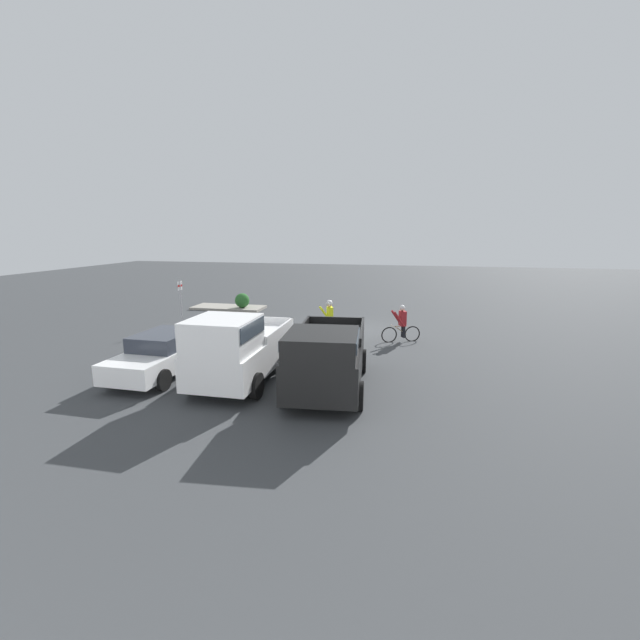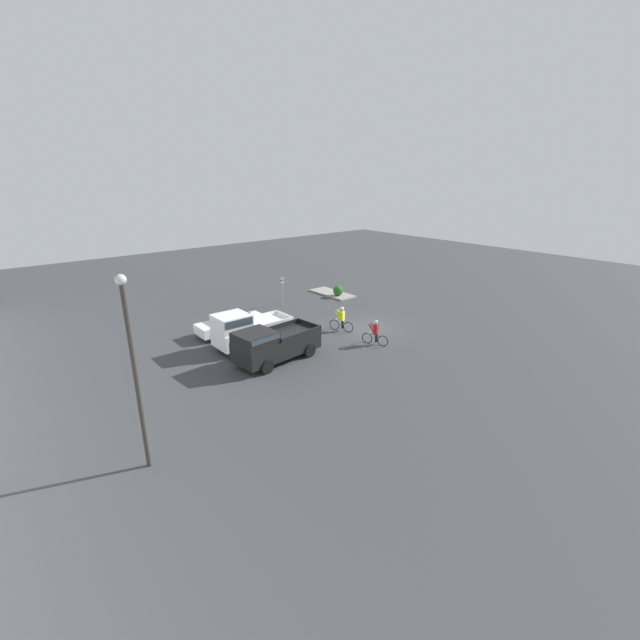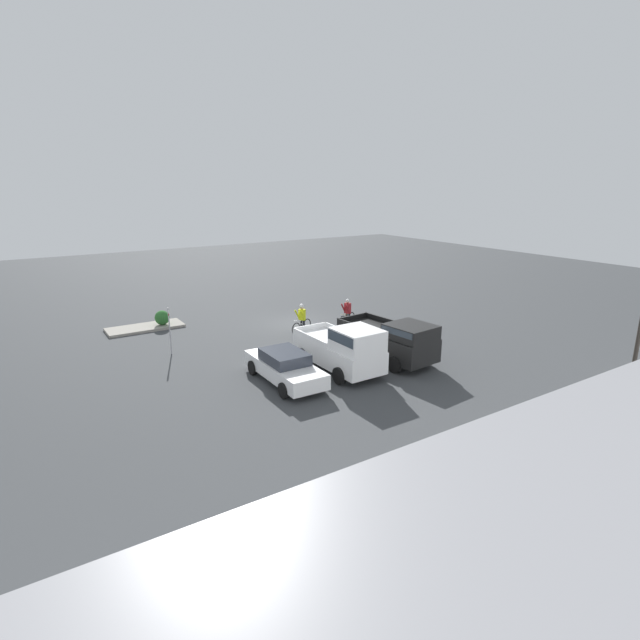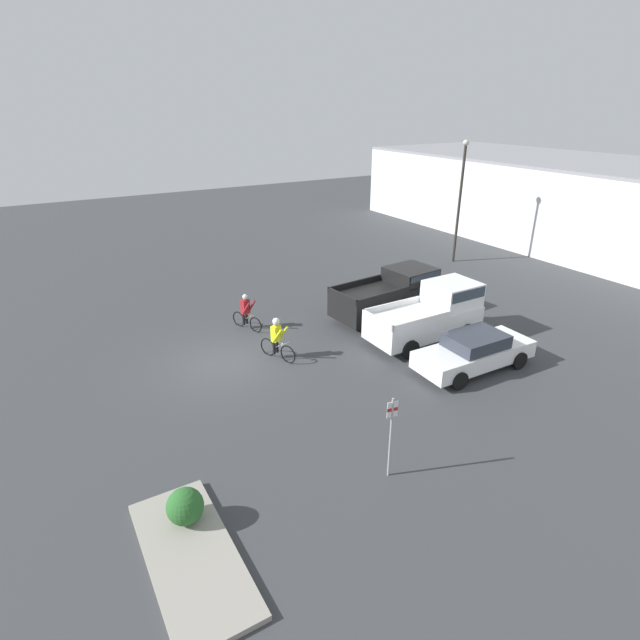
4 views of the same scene
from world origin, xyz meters
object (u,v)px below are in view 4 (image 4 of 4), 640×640
(fire_lane_sign, at_px, (391,430))
(lamppost, at_px, (460,193))
(cyclist_0, at_px, (277,338))
(pickup_truck_1, at_px, (433,312))
(pickup_truck_0, at_px, (391,293))
(cyclist_1, at_px, (246,312))
(sedan_0, at_px, (474,351))
(shrub, at_px, (185,506))

(fire_lane_sign, xyz_separation_m, lamppost, (-13.51, 15.53, 2.74))
(fire_lane_sign, bearing_deg, cyclist_0, 177.19)
(cyclist_0, relative_size, fire_lane_sign, 0.72)
(cyclist_0, height_order, lamppost, lamppost)
(pickup_truck_1, bearing_deg, pickup_truck_0, 179.97)
(pickup_truck_0, relative_size, lamppost, 0.73)
(pickup_truck_1, distance_m, fire_lane_sign, 8.98)
(pickup_truck_1, xyz_separation_m, cyclist_1, (-4.81, -6.36, -0.37))
(cyclist_0, relative_size, cyclist_1, 1.06)
(pickup_truck_1, xyz_separation_m, lamppost, (-7.64, 8.74, 3.03))
(pickup_truck_0, height_order, cyclist_1, pickup_truck_0)
(sedan_0, xyz_separation_m, shrub, (2.04, -11.49, -0.13))
(cyclist_1, xyz_separation_m, lamppost, (-2.83, 15.09, 3.40))
(shrub, bearing_deg, sedan_0, 100.06)
(pickup_truck_0, distance_m, sedan_0, 5.66)
(fire_lane_sign, bearing_deg, shrub, -101.30)
(pickup_truck_1, height_order, lamppost, lamppost)
(cyclist_1, xyz_separation_m, shrub, (9.65, -5.59, -0.21))
(pickup_truck_1, distance_m, cyclist_0, 6.63)
(sedan_0, bearing_deg, fire_lane_sign, -64.15)
(pickup_truck_1, distance_m, cyclist_1, 7.98)
(fire_lane_sign, bearing_deg, pickup_truck_0, 142.01)
(cyclist_1, bearing_deg, sedan_0, 37.76)
(cyclist_0, distance_m, cyclist_1, 3.20)
(sedan_0, relative_size, cyclist_1, 2.88)
(sedan_0, bearing_deg, shrub, -79.94)
(lamppost, bearing_deg, shrub, -58.89)
(cyclist_0, xyz_separation_m, cyclist_1, (-3.20, 0.07, -0.09))
(pickup_truck_1, bearing_deg, lamppost, 131.17)
(pickup_truck_0, distance_m, cyclist_0, 6.54)
(sedan_0, height_order, fire_lane_sign, fire_lane_sign)
(sedan_0, bearing_deg, cyclist_0, -126.54)
(cyclist_0, distance_m, fire_lane_sign, 7.52)
(pickup_truck_0, relative_size, pickup_truck_1, 1.08)
(pickup_truck_1, xyz_separation_m, cyclist_0, (-1.62, -6.42, -0.28))
(fire_lane_sign, relative_size, lamppost, 0.34)
(pickup_truck_1, height_order, shrub, pickup_truck_1)
(pickup_truck_0, xyz_separation_m, cyclist_0, (1.21, -6.43, -0.21))
(cyclist_0, relative_size, shrub, 1.99)
(pickup_truck_0, bearing_deg, cyclist_0, -79.34)
(shrub, bearing_deg, cyclist_1, 149.93)
(pickup_truck_0, bearing_deg, shrub, -57.31)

